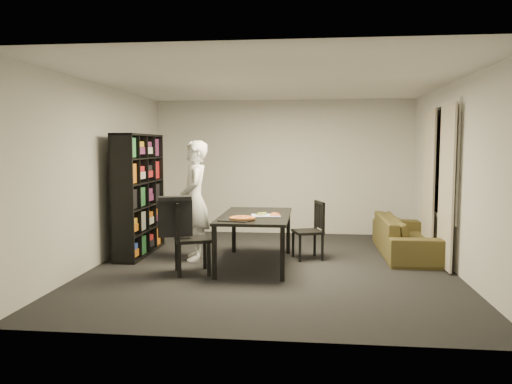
# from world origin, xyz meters

# --- Properties ---
(room) EXTENTS (5.01, 5.51, 2.61)m
(room) POSITION_xyz_m (0.00, 0.00, 1.30)
(room) COLOR black
(room) RESTS_ON ground
(window_pane) EXTENTS (0.02, 1.40, 1.60)m
(window_pane) POSITION_xyz_m (2.48, 0.60, 1.50)
(window_pane) COLOR black
(window_pane) RESTS_ON room
(window_frame) EXTENTS (0.03, 1.52, 1.72)m
(window_frame) POSITION_xyz_m (2.48, 0.60, 1.50)
(window_frame) COLOR white
(window_frame) RESTS_ON room
(curtain_left) EXTENTS (0.03, 0.70, 2.25)m
(curtain_left) POSITION_xyz_m (2.40, 0.08, 1.15)
(curtain_left) COLOR beige
(curtain_left) RESTS_ON room
(curtain_right) EXTENTS (0.03, 0.70, 2.25)m
(curtain_right) POSITION_xyz_m (2.40, 1.12, 1.15)
(curtain_right) COLOR beige
(curtain_right) RESTS_ON room
(bookshelf) EXTENTS (0.35, 1.50, 1.90)m
(bookshelf) POSITION_xyz_m (-2.16, 0.60, 0.95)
(bookshelf) COLOR black
(bookshelf) RESTS_ON room
(dining_table) EXTENTS (0.97, 1.75, 0.73)m
(dining_table) POSITION_xyz_m (-0.24, 0.04, 0.67)
(dining_table) COLOR black
(dining_table) RESTS_ON room
(chair_left) EXTENTS (0.58, 0.58, 0.97)m
(chair_left) POSITION_xyz_m (-1.12, -0.55, 0.55)
(chair_left) COLOR black
(chair_left) RESTS_ON room
(chair_right) EXTENTS (0.52, 0.52, 0.88)m
(chair_right) POSITION_xyz_m (0.58, 0.55, 0.50)
(chair_right) COLOR black
(chair_right) RESTS_ON room
(draped_jacket) EXTENTS (0.47, 0.32, 0.54)m
(draped_jacket) POSITION_xyz_m (-1.24, -0.60, 0.80)
(draped_jacket) COLOR black
(draped_jacket) RESTS_ON chair_left
(person) EXTENTS (0.59, 0.74, 1.79)m
(person) POSITION_xyz_m (-1.19, 0.31, 0.90)
(person) COLOR white
(person) RESTS_ON room
(baking_tray) EXTENTS (0.47, 0.41, 0.01)m
(baking_tray) POSITION_xyz_m (-0.44, -0.51, 0.74)
(baking_tray) COLOR black
(baking_tray) RESTS_ON dining_table
(pepperoni_pizza) EXTENTS (0.35, 0.35, 0.03)m
(pepperoni_pizza) POSITION_xyz_m (-0.36, -0.48, 0.76)
(pepperoni_pizza) COLOR #985C2C
(pepperoni_pizza) RESTS_ON dining_table
(kitchen_towel) EXTENTS (0.44, 0.36, 0.01)m
(kitchen_towel) POSITION_xyz_m (-0.09, -0.03, 0.73)
(kitchen_towel) COLOR silver
(kitchen_towel) RESTS_ON dining_table
(pizza_slices) EXTENTS (0.46, 0.43, 0.01)m
(pizza_slices) POSITION_xyz_m (-0.06, 0.03, 0.75)
(pizza_slices) COLOR gold
(pizza_slices) RESTS_ON dining_table
(sofa) EXTENTS (0.80, 2.06, 0.60)m
(sofa) POSITION_xyz_m (2.06, 0.99, 0.30)
(sofa) COLOR #44451B
(sofa) RESTS_ON room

